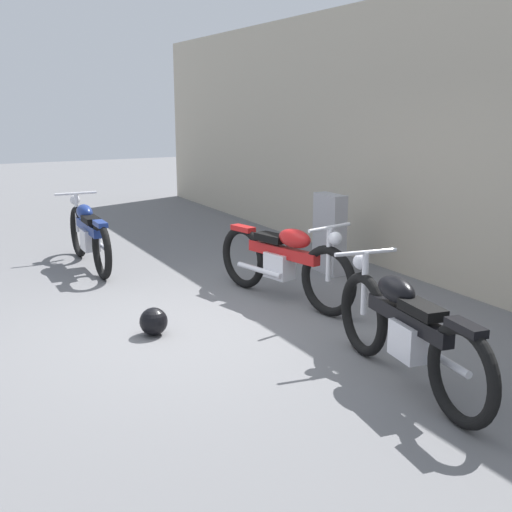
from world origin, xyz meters
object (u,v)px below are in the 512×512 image
(stone_marker, at_px, (329,234))
(motorcycle_red, at_px, (284,261))
(helmet, at_px, (154,321))
(motorcycle_black, at_px, (406,330))
(motorcycle_blue, at_px, (89,234))

(stone_marker, distance_m, motorcycle_red, 1.42)
(motorcycle_red, bearing_deg, stone_marker, 111.75)
(stone_marker, xyz_separation_m, helmet, (1.17, -2.85, -0.39))
(helmet, xyz_separation_m, motorcycle_black, (2.02, 1.41, 0.33))
(motorcycle_red, xyz_separation_m, motorcycle_black, (2.39, -0.27, -0.01))
(stone_marker, bearing_deg, motorcycle_blue, -123.25)
(helmet, relative_size, motorcycle_blue, 0.13)
(helmet, distance_m, motorcycle_red, 1.75)
(motorcycle_red, height_order, motorcycle_black, motorcycle_red)
(motorcycle_red, relative_size, motorcycle_black, 1.00)
(stone_marker, relative_size, motorcycle_black, 0.49)
(motorcycle_blue, xyz_separation_m, motorcycle_black, (4.99, 1.31, 0.00))
(helmet, xyz_separation_m, motorcycle_red, (-0.37, 1.68, 0.33))
(motorcycle_blue, height_order, motorcycle_red, motorcycle_red)
(helmet, bearing_deg, stone_marker, 112.34)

